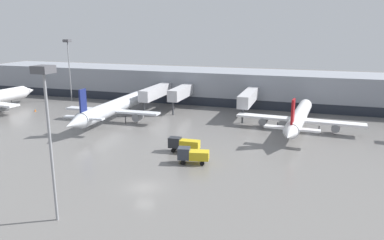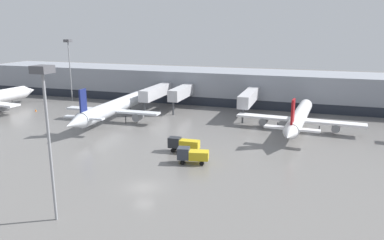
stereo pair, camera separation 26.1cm
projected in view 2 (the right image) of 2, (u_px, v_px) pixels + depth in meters
name	position (u px, v px, depth m)	size (l,w,h in m)	color
ground_plane	(144.00, 187.00, 50.20)	(320.00, 320.00, 0.00)	slate
terminal_building	(236.00, 87.00, 106.13)	(160.00, 31.96, 9.00)	gray
parked_jet_1	(299.00, 118.00, 77.19)	(26.08, 32.74, 8.51)	white
parked_jet_2	(112.00, 108.00, 84.79)	(22.71, 34.48, 9.21)	silver
service_truck_0	(192.00, 155.00, 58.77)	(5.14, 2.79, 2.54)	gold
service_truck_1	(183.00, 144.00, 64.17)	(5.42, 1.86, 2.47)	gold
traffic_cone_2	(36.00, 110.00, 95.78)	(0.48, 0.48, 0.58)	orange
apron_light_mast_1	(69.00, 52.00, 106.85)	(1.80, 1.80, 17.61)	gray
apron_light_mast_2	(45.00, 100.00, 38.51)	(1.80, 1.80, 17.14)	gray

